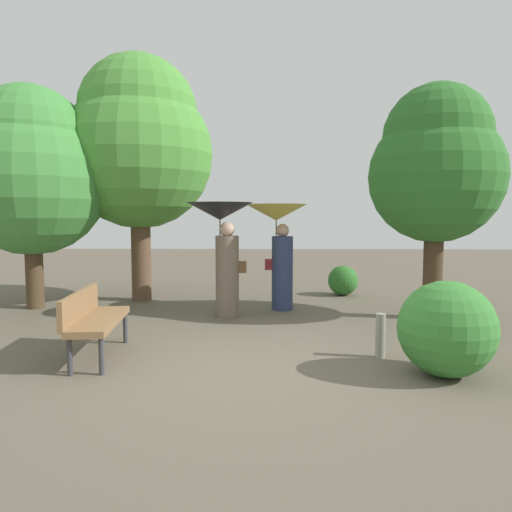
{
  "coord_description": "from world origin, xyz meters",
  "views": [
    {
      "loc": [
        0.17,
        -5.33,
        1.74
      ],
      "look_at": [
        0.0,
        3.33,
        1.02
      ],
      "focal_mm": 33.41,
      "sensor_mm": 36.0,
      "label": 1
    }
  ],
  "objects_px": {
    "person_left": "(223,236)",
    "tree_mid_left": "(139,142)",
    "person_right": "(278,234)",
    "tree_near_left": "(30,169)",
    "tree_near_right": "(436,164)",
    "path_marker_post": "(380,336)",
    "park_bench": "(93,317)"
  },
  "relations": [
    {
      "from": "person_left",
      "to": "tree_mid_left",
      "type": "xyz_separation_m",
      "value": [
        -1.84,
        1.6,
        1.83
      ]
    },
    {
      "from": "person_right",
      "to": "tree_near_left",
      "type": "bearing_deg",
      "value": 88.6
    },
    {
      "from": "tree_near_right",
      "to": "path_marker_post",
      "type": "bearing_deg",
      "value": -121.77
    },
    {
      "from": "tree_near_right",
      "to": "person_right",
      "type": "bearing_deg",
      "value": 165.07
    },
    {
      "from": "tree_near_left",
      "to": "path_marker_post",
      "type": "bearing_deg",
      "value": -27.89
    },
    {
      "from": "person_left",
      "to": "tree_near_right",
      "type": "xyz_separation_m",
      "value": [
        3.59,
        -0.04,
        1.2
      ]
    },
    {
      "from": "person_right",
      "to": "tree_near_left",
      "type": "xyz_separation_m",
      "value": [
        -4.62,
        0.06,
        1.2
      ]
    },
    {
      "from": "person_right",
      "to": "park_bench",
      "type": "relative_size",
      "value": 1.28
    },
    {
      "from": "person_left",
      "to": "tree_near_left",
      "type": "height_order",
      "value": "tree_near_left"
    },
    {
      "from": "tree_mid_left",
      "to": "path_marker_post",
      "type": "relative_size",
      "value": 9.09
    },
    {
      "from": "tree_mid_left",
      "to": "person_left",
      "type": "bearing_deg",
      "value": -41.02
    },
    {
      "from": "person_left",
      "to": "person_right",
      "type": "height_order",
      "value": "person_left"
    },
    {
      "from": "park_bench",
      "to": "tree_near_left",
      "type": "relative_size",
      "value": 0.37
    },
    {
      "from": "person_right",
      "to": "person_left",
      "type": "bearing_deg",
      "value": 123.35
    },
    {
      "from": "tree_mid_left",
      "to": "person_right",
      "type": "bearing_deg",
      "value": -18.58
    },
    {
      "from": "tree_mid_left",
      "to": "path_marker_post",
      "type": "xyz_separation_m",
      "value": [
        3.99,
        -3.95,
        -2.96
      ]
    },
    {
      "from": "tree_near_right",
      "to": "tree_near_left",
      "type": "bearing_deg",
      "value": 174.01
    },
    {
      "from": "person_right",
      "to": "park_bench",
      "type": "xyz_separation_m",
      "value": [
        -2.36,
        -3.08,
        -0.9
      ]
    },
    {
      "from": "park_bench",
      "to": "tree_mid_left",
      "type": "relative_size",
      "value": 0.31
    },
    {
      "from": "person_right",
      "to": "tree_near_right",
      "type": "distance_m",
      "value": 2.96
    },
    {
      "from": "person_right",
      "to": "path_marker_post",
      "type": "distance_m",
      "value": 3.43
    },
    {
      "from": "person_left",
      "to": "park_bench",
      "type": "xyz_separation_m",
      "value": [
        -1.39,
        -2.43,
        -0.9
      ]
    },
    {
      "from": "park_bench",
      "to": "tree_mid_left",
      "type": "distance_m",
      "value": 4.88
    },
    {
      "from": "person_right",
      "to": "tree_mid_left",
      "type": "distance_m",
      "value": 3.48
    },
    {
      "from": "park_bench",
      "to": "path_marker_post",
      "type": "height_order",
      "value": "park_bench"
    },
    {
      "from": "tree_mid_left",
      "to": "tree_near_left",
      "type": "bearing_deg",
      "value": -153.98
    },
    {
      "from": "person_left",
      "to": "tree_near_right",
      "type": "distance_m",
      "value": 3.78
    },
    {
      "from": "person_left",
      "to": "tree_near_left",
      "type": "distance_m",
      "value": 3.91
    },
    {
      "from": "person_left",
      "to": "person_right",
      "type": "distance_m",
      "value": 1.17
    },
    {
      "from": "tree_near_left",
      "to": "tree_mid_left",
      "type": "relative_size",
      "value": 0.84
    },
    {
      "from": "tree_near_right",
      "to": "path_marker_post",
      "type": "distance_m",
      "value": 3.58
    },
    {
      "from": "tree_near_right",
      "to": "tree_mid_left",
      "type": "bearing_deg",
      "value": 163.16
    }
  ]
}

